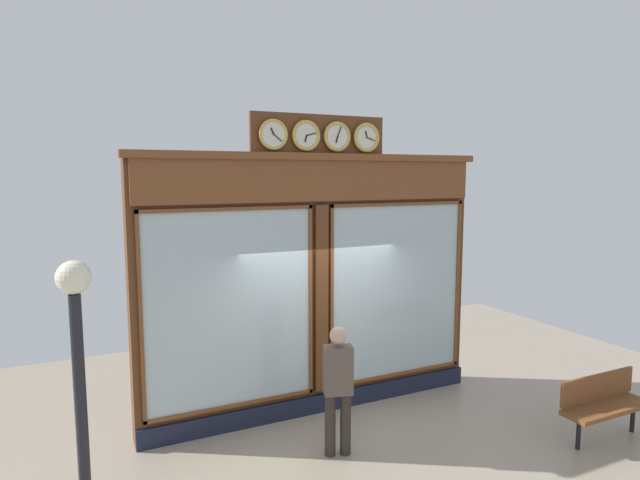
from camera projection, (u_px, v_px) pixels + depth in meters
name	position (u px, v px, depth m)	size (l,w,h in m)	color
shop_facade	(316.00, 282.00, 8.05)	(5.46, 0.42, 4.43)	#5B3319
pedestrian	(338.00, 385.00, 6.81)	(0.41, 0.32, 1.69)	#312A24
street_lamp	(79.00, 370.00, 4.48)	(0.28, 0.28, 2.89)	black
street_bench	(604.00, 402.00, 7.29)	(1.40, 0.40, 0.87)	brown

